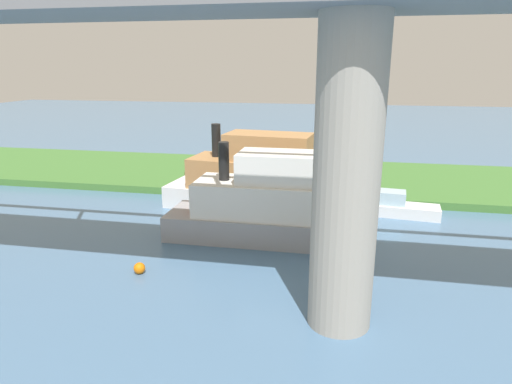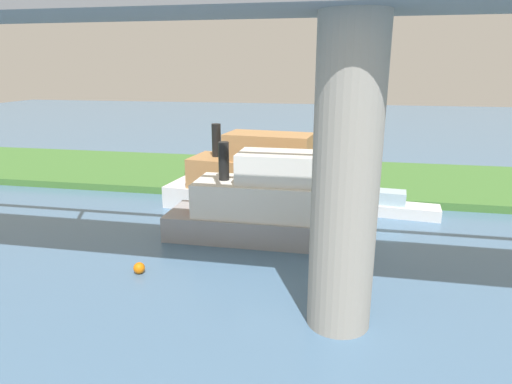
# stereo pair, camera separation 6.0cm
# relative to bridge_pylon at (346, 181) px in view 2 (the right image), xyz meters

# --- Properties ---
(ground_plane) EXTENTS (160.00, 160.00, 0.00)m
(ground_plane) POSITION_rel_bridge_pylon_xyz_m (3.33, -14.04, -5.15)
(ground_plane) COLOR #4C7093
(grassy_bank) EXTENTS (80.00, 12.00, 0.50)m
(grassy_bank) POSITION_rel_bridge_pylon_xyz_m (3.33, -20.04, -4.90)
(grassy_bank) COLOR #427533
(grassy_bank) RESTS_ON ground
(bridge_pylon) EXTENTS (2.18, 2.18, 10.30)m
(bridge_pylon) POSITION_rel_bridge_pylon_xyz_m (0.00, 0.00, 0.00)
(bridge_pylon) COLOR #9E998E
(bridge_pylon) RESTS_ON ground
(person_on_bank) EXTENTS (0.51, 0.51, 1.39)m
(person_on_bank) POSITION_rel_bridge_pylon_xyz_m (6.95, -15.13, -3.95)
(person_on_bank) COLOR #2D334C
(person_on_bank) RESTS_ON grassy_bank
(mooring_post) EXTENTS (0.20, 0.20, 0.99)m
(mooring_post) POSITION_rel_bridge_pylon_xyz_m (10.91, -14.85, -4.15)
(mooring_post) COLOR brown
(mooring_post) RESTS_ON grassy_bank
(houseboat_blue) EXTENTS (9.85, 3.29, 5.03)m
(houseboat_blue) POSITION_rel_bridge_pylon_xyz_m (3.75, -7.32, -3.29)
(houseboat_blue) COLOR #99999E
(houseboat_blue) RESTS_ON ground
(riverboat_paddlewheel) EXTENTS (10.64, 4.61, 5.27)m
(riverboat_paddlewheel) POSITION_rel_bridge_pylon_xyz_m (5.54, -12.22, -3.20)
(riverboat_paddlewheel) COLOR white
(riverboat_paddlewheel) RESTS_ON ground
(motorboat_white) EXTENTS (4.59, 2.05, 1.48)m
(motorboat_white) POSITION_rel_bridge_pylon_xyz_m (-3.39, -12.53, -4.62)
(motorboat_white) COLOR white
(motorboat_white) RESTS_ON ground
(marker_buoy) EXTENTS (0.50, 0.50, 0.50)m
(marker_buoy) POSITION_rel_bridge_pylon_xyz_m (8.58, -2.21, -4.90)
(marker_buoy) COLOR orange
(marker_buoy) RESTS_ON ground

